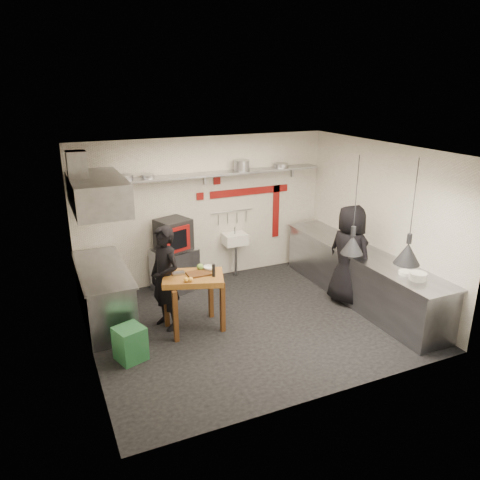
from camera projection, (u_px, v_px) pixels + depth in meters
name	position (u px, v px, depth m)	size (l,w,h in m)	color
floor	(251.00, 322.00, 7.68)	(5.00, 5.00, 0.00)	black
ceiling	(252.00, 151.00, 6.78)	(5.00, 5.00, 0.00)	silver
wall_back	(205.00, 210.00, 9.05)	(5.00, 0.04, 2.80)	silver
wall_front	(329.00, 296.00, 5.42)	(5.00, 0.04, 2.80)	silver
wall_left	(83.00, 267.00, 6.27)	(0.04, 4.20, 2.80)	silver
wall_right	(380.00, 223.00, 8.20)	(0.04, 4.20, 2.80)	silver
red_band_horiz	(250.00, 191.00, 9.31)	(1.70, 0.02, 0.14)	maroon
red_band_vert	(276.00, 211.00, 9.69)	(0.14, 0.02, 1.10)	maroon
red_tile_a	(217.00, 181.00, 8.95)	(0.14, 0.02, 0.14)	maroon
red_tile_b	(200.00, 196.00, 8.90)	(0.14, 0.02, 0.14)	maroon
back_shelf	(207.00, 174.00, 8.66)	(4.60, 0.34, 0.04)	gray
shelf_bracket_left	(102.00, 187.00, 8.09)	(0.04, 0.06, 0.24)	gray
shelf_bracket_mid	(205.00, 178.00, 8.82)	(0.04, 0.06, 0.24)	gray
shelf_bracket_right	(292.00, 171.00, 9.56)	(0.04, 0.06, 0.24)	gray
pan_far_left	(125.00, 177.00, 8.05)	(0.30, 0.30, 0.09)	gray
pan_mid_left	(148.00, 176.00, 8.21)	(0.24, 0.24, 0.07)	gray
stock_pot	(242.00, 165.00, 8.89)	(0.30, 0.30, 0.20)	gray
pan_right	(281.00, 165.00, 9.24)	(0.29, 0.29, 0.08)	gray
oven_stand	(175.00, 270.00, 8.79)	(0.71, 0.64, 0.80)	gray
combi_oven	(173.00, 234.00, 8.58)	(0.55, 0.52, 0.58)	black
oven_door	(177.00, 240.00, 8.29)	(0.54, 0.03, 0.46)	maroon
oven_glass	(178.00, 240.00, 8.29)	(0.36, 0.02, 0.34)	black
hand_sink	(235.00, 239.00, 9.30)	(0.46, 0.34, 0.22)	silver
sink_tap	(235.00, 230.00, 9.25)	(0.03, 0.03, 0.14)	gray
sink_drain	(236.00, 260.00, 9.41)	(0.06, 0.06, 0.66)	gray
utensil_rail	(232.00, 211.00, 9.25)	(0.02, 0.02, 0.90)	gray
counter_right	(359.00, 276.00, 8.37)	(0.70, 3.80, 0.90)	gray
counter_right_top	(362.00, 252.00, 8.22)	(0.76, 3.90, 0.03)	gray
plate_stack	(418.00, 276.00, 7.01)	(0.26, 0.26, 0.11)	silver
small_bowl_right	(405.00, 273.00, 7.21)	(0.21, 0.21, 0.05)	silver
counter_left	(104.00, 295.00, 7.62)	(0.70, 1.90, 0.90)	gray
counter_left_top	(102.00, 269.00, 7.47)	(0.76, 2.00, 0.03)	gray
extractor_hood	(97.00, 193.00, 7.09)	(0.78, 1.60, 0.50)	gray
hood_duct	(77.00, 168.00, 6.86)	(0.28, 0.28, 0.50)	gray
green_bin	(130.00, 343.00, 6.59)	(0.38, 0.38, 0.50)	#1F5730
prep_table	(194.00, 302.00, 7.35)	(0.92, 0.64, 0.92)	brown
cutting_board	(199.00, 274.00, 7.24)	(0.36, 0.25, 0.03)	#4D2C13
pepper_mill	(214.00, 270.00, 7.13)	(0.05, 0.05, 0.20)	black
lemon_a	(186.00, 280.00, 6.95)	(0.07, 0.07, 0.07)	gold
lemon_b	(191.00, 279.00, 6.96)	(0.07, 0.07, 0.07)	gold
veg_ball	(200.00, 267.00, 7.39)	(0.11, 0.11, 0.11)	#5C8532
steel_tray	(178.00, 273.00, 7.25)	(0.19, 0.13, 0.03)	gray
bowl	(209.00, 268.00, 7.40)	(0.19, 0.19, 0.06)	silver
heat_lamp_near	(355.00, 206.00, 6.63)	(0.33, 0.33, 1.44)	black
heat_lamp_far	(413.00, 213.00, 6.43)	(0.37, 0.37, 1.52)	black
chef_left	(165.00, 278.00, 7.30)	(0.61, 0.40, 1.68)	black
chef_right	(349.00, 255.00, 8.13)	(0.87, 0.57, 1.78)	black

